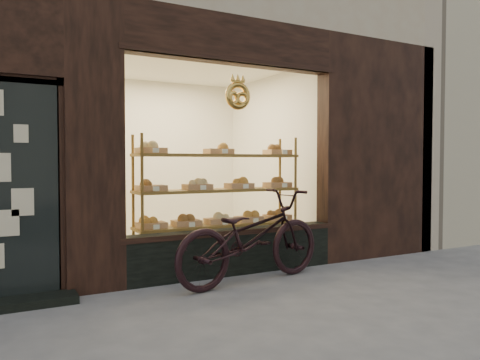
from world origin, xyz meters
TOP-DOWN VIEW (x-y plane):
  - ground at (0.00, 0.00)m, footprint 90.00×90.00m
  - neighbor_right at (9.60, 5.50)m, footprint 12.00×7.00m
  - display_shelf at (0.45, 2.55)m, footprint 2.20×0.45m
  - bicycle at (0.43, 1.66)m, footprint 2.07×1.01m

SIDE VIEW (x-z plane):
  - ground at x=0.00m, z-range 0.00..0.00m
  - bicycle at x=0.43m, z-range 0.00..1.04m
  - display_shelf at x=0.45m, z-range -0.02..1.68m
  - neighbor_right at x=9.60m, z-range 0.00..9.00m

